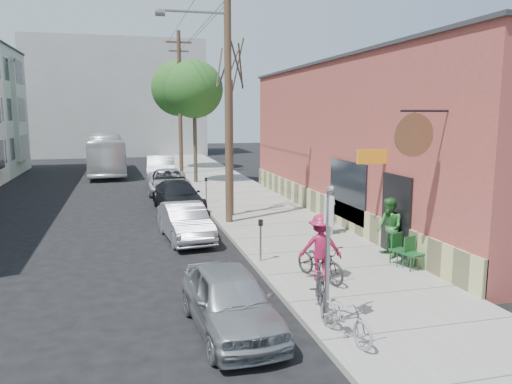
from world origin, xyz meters
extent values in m
plane|color=black|center=(0.00, 0.00, 0.00)|extent=(120.00, 120.00, 0.00)
cube|color=gray|center=(4.25, 11.00, 0.07)|extent=(4.50, 58.00, 0.15)
cube|color=#9B4139|center=(9.00, 5.00, 3.25)|extent=(5.00, 20.00, 6.50)
cube|color=#2B2B2D|center=(9.00, 5.00, 6.55)|extent=(5.20, 20.20, 0.12)
cube|color=#C2BD79|center=(6.48, 5.00, 0.55)|extent=(0.10, 20.00, 1.10)
cube|color=black|center=(6.47, -1.00, 1.30)|extent=(0.10, 1.60, 2.60)
cube|color=black|center=(6.47, 2.50, 1.60)|extent=(0.08, 3.00, 2.20)
cylinder|color=brown|center=(5.55, -3.20, 3.90)|extent=(1.10, 0.06, 1.10)
cube|color=orange|center=(6.00, -0.20, 3.10)|extent=(1.00, 0.08, 0.45)
cube|color=#A5B196|center=(-9.25, 26.00, 4.50)|extent=(1.10, 3.20, 7.00)
cube|color=#A7A6A1|center=(-2.00, 42.00, 6.00)|extent=(18.00, 8.00, 12.00)
cube|color=slate|center=(2.35, -5.41, 1.55)|extent=(0.07, 0.07, 2.80)
cube|color=silver|center=(2.35, -5.41, 2.55)|extent=(0.02, 0.45, 0.60)
cylinder|color=slate|center=(2.25, -0.70, 0.70)|extent=(0.06, 0.06, 1.10)
cylinder|color=black|center=(2.25, -0.70, 1.30)|extent=(0.14, 0.14, 0.18)
cylinder|color=slate|center=(2.25, 9.28, 0.70)|extent=(0.06, 0.06, 1.10)
cylinder|color=black|center=(2.25, 9.28, 1.30)|extent=(0.14, 0.14, 0.18)
cylinder|color=#503A28|center=(2.45, 4.81, 5.15)|extent=(0.28, 0.28, 10.00)
cylinder|color=slate|center=(-0.05, 4.81, 8.05)|extent=(0.35, 0.24, 0.24)
cylinder|color=#503A28|center=(2.45, 21.81, 5.15)|extent=(0.28, 0.28, 10.00)
cube|color=#503A28|center=(2.45, 21.81, 9.35)|extent=(1.80, 0.12, 0.12)
cube|color=#503A28|center=(2.45, 21.81, 8.75)|extent=(1.40, 0.10, 0.10)
cylinder|color=#44392C|center=(2.80, 6.12, 2.98)|extent=(0.24, 0.24, 5.66)
cylinder|color=#44392C|center=(2.80, 16.89, 2.86)|extent=(0.24, 0.24, 5.43)
sphere|color=#295F21|center=(2.80, 16.89, 5.92)|extent=(3.56, 3.56, 3.56)
cylinder|color=#44392C|center=(2.80, 25.43, 3.08)|extent=(0.24, 0.24, 5.86)
sphere|color=#295F21|center=(2.80, 25.43, 6.37)|extent=(4.31, 4.31, 4.31)
imported|color=gray|center=(5.54, 1.93, 1.02)|extent=(0.53, 0.70, 1.74)
imported|color=#2A6A2B|center=(6.10, -1.26, 1.05)|extent=(0.73, 0.91, 1.80)
imported|color=maroon|center=(3.31, -2.69, 1.01)|extent=(1.25, 0.91, 1.73)
imported|color=black|center=(3.31, -2.69, 0.63)|extent=(1.15, 1.94, 0.96)
imported|color=black|center=(2.53, -4.62, 0.64)|extent=(0.91, 1.70, 0.99)
imported|color=gray|center=(2.49, -6.03, 0.59)|extent=(0.88, 1.74, 0.87)
imported|color=#979B9E|center=(0.48, -4.81, 0.65)|extent=(1.80, 3.93, 1.31)
imported|color=#A3A3AB|center=(0.48, 2.93, 0.64)|extent=(1.73, 4.02, 1.29)
imported|color=black|center=(0.80, 8.42, 0.67)|extent=(2.29, 4.76, 1.34)
imported|color=#BABCC3|center=(0.80, 13.72, 0.67)|extent=(2.37, 4.91, 1.35)
imported|color=#B9BEC1|center=(0.79, 19.16, 0.83)|extent=(2.07, 5.14, 1.66)
imported|color=white|center=(-2.89, 24.17, 1.46)|extent=(2.97, 10.62, 2.93)
camera|label=1|loc=(-1.49, -14.35, 4.44)|focal=35.00mm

